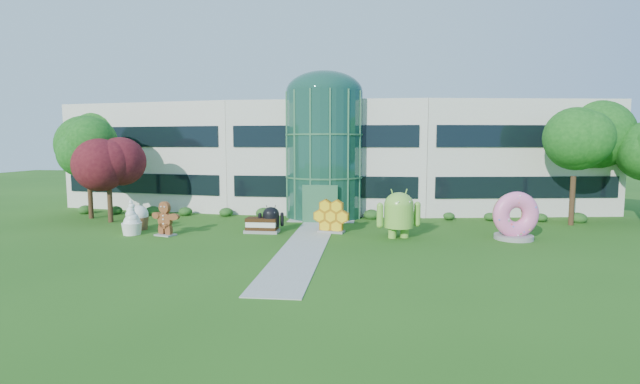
# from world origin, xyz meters

# --- Properties ---
(ground) EXTENTS (140.00, 140.00, 0.00)m
(ground) POSITION_xyz_m (0.00, 0.00, 0.00)
(ground) COLOR #215114
(ground) RESTS_ON ground
(building) EXTENTS (46.00, 15.00, 9.30)m
(building) POSITION_xyz_m (0.00, 18.00, 4.65)
(building) COLOR beige
(building) RESTS_ON ground
(atrium) EXTENTS (6.00, 6.00, 9.80)m
(atrium) POSITION_xyz_m (0.00, 12.00, 4.90)
(atrium) COLOR #194738
(atrium) RESTS_ON ground
(walkway) EXTENTS (2.40, 20.00, 0.04)m
(walkway) POSITION_xyz_m (0.00, 2.00, 0.02)
(walkway) COLOR #9E9E93
(walkway) RESTS_ON ground
(tree_red) EXTENTS (4.00, 4.00, 6.00)m
(tree_red) POSITION_xyz_m (-15.50, 7.50, 3.00)
(tree_red) COLOR #3F0C14
(tree_red) RESTS_ON ground
(trees_backdrop) EXTENTS (52.00, 8.00, 8.40)m
(trees_backdrop) POSITION_xyz_m (0.00, 13.00, 4.20)
(trees_backdrop) COLOR #124A13
(trees_backdrop) RESTS_ON ground
(android_green) EXTENTS (3.41, 2.78, 3.34)m
(android_green) POSITION_xyz_m (5.44, 4.09, 1.67)
(android_green) COLOR #74B83B
(android_green) RESTS_ON ground
(android_black) EXTENTS (1.98, 1.56, 1.98)m
(android_black) POSITION_xyz_m (-2.79, 4.93, 0.99)
(android_black) COLOR black
(android_black) RESTS_ON ground
(donut) EXTENTS (3.05, 1.84, 2.97)m
(donut) POSITION_xyz_m (12.42, 4.41, 1.49)
(donut) COLOR #E958A5
(donut) RESTS_ON ground
(gingerbread) EXTENTS (2.57, 1.67, 2.22)m
(gingerbread) POSITION_xyz_m (-9.24, 3.15, 1.11)
(gingerbread) COLOR brown
(gingerbread) RESTS_ON ground
(ice_cream_sandwich) EXTENTS (2.23, 1.13, 0.99)m
(ice_cream_sandwich) POSITION_xyz_m (-3.37, 4.77, 0.49)
(ice_cream_sandwich) COLOR black
(ice_cream_sandwich) RESTS_ON ground
(honeycomb) EXTENTS (2.65, 1.39, 1.98)m
(honeycomb) POSITION_xyz_m (1.15, 5.31, 0.99)
(honeycomb) COLOR yellow
(honeycomb) RESTS_ON ground
(froyo) EXTENTS (1.42, 1.42, 2.30)m
(froyo) POSITION_xyz_m (-11.51, 3.20, 1.15)
(froyo) COLOR white
(froyo) RESTS_ON ground
(cupcake) EXTENTS (1.71, 1.71, 1.67)m
(cupcake) POSITION_xyz_m (-11.96, 4.95, 0.83)
(cupcake) COLOR white
(cupcake) RESTS_ON ground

